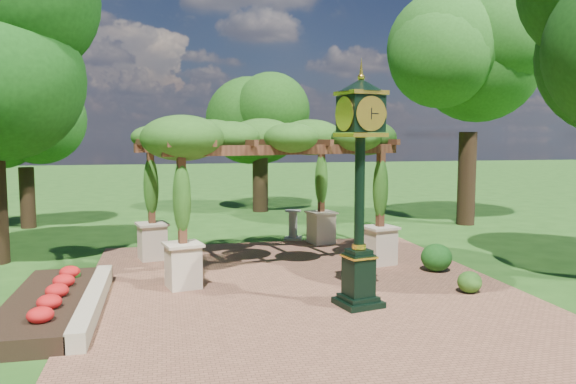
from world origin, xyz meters
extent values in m
plane|color=#1E4714|center=(0.00, 0.00, 0.00)|extent=(120.00, 120.00, 0.00)
cube|color=brown|center=(0.00, 1.00, 0.02)|extent=(10.00, 12.00, 0.04)
cube|color=#C6B793|center=(-4.60, 0.50, 0.20)|extent=(0.35, 5.00, 0.40)
cube|color=red|center=(-5.50, 0.50, 0.18)|extent=(1.50, 5.00, 0.36)
cube|color=black|center=(0.89, -0.44, 0.10)|extent=(1.02, 1.02, 0.13)
cube|color=black|center=(0.89, -0.44, 0.68)|extent=(0.64, 0.64, 0.96)
cube|color=gold|center=(0.89, -0.44, 1.11)|extent=(0.71, 0.71, 0.04)
cylinder|color=black|center=(0.89, -0.44, 2.49)|extent=(0.25, 0.25, 2.45)
cube|color=black|center=(0.89, -0.44, 4.09)|extent=(0.89, 0.89, 0.75)
cylinder|color=white|center=(0.97, -0.81, 4.09)|extent=(0.63, 0.17, 0.64)
cone|color=black|center=(0.89, -0.44, 4.68)|extent=(1.14, 1.14, 0.27)
sphere|color=gold|center=(0.89, -0.44, 4.84)|extent=(0.15, 0.15, 0.15)
cube|color=beige|center=(-2.70, 1.82, 0.55)|extent=(0.88, 0.88, 1.01)
cube|color=#59311E|center=(-2.70, 1.82, 2.15)|extent=(0.22, 0.22, 2.08)
cube|color=beige|center=(2.78, 3.12, 0.55)|extent=(0.88, 0.88, 1.01)
cube|color=#59311E|center=(2.78, 3.12, 2.15)|extent=(0.22, 0.22, 2.08)
cube|color=beige|center=(-3.48, 5.11, 0.55)|extent=(0.88, 0.88, 1.01)
cube|color=#59311E|center=(-3.48, 5.11, 2.15)|extent=(0.22, 0.22, 2.08)
cube|color=beige|center=(2.00, 6.41, 0.55)|extent=(0.88, 0.88, 1.01)
cube|color=#59311E|center=(2.00, 6.41, 2.15)|extent=(0.22, 0.22, 2.08)
cube|color=#59311E|center=(0.04, 2.47, 3.28)|extent=(6.39, 1.66, 0.25)
cube|color=#59311E|center=(-0.74, 5.76, 3.28)|extent=(6.39, 1.66, 0.25)
ellipsoid|color=#265217|center=(-0.35, 4.12, 3.59)|extent=(7.29, 5.45, 1.13)
cube|color=gray|center=(1.23, 7.26, 0.05)|extent=(0.74, 0.74, 0.11)
cylinder|color=gray|center=(1.23, 7.26, 0.54)|extent=(0.38, 0.38, 0.97)
cylinder|color=gray|center=(1.23, 7.26, 1.04)|extent=(0.70, 0.70, 0.05)
ellipsoid|color=#2D5D1A|center=(3.72, -0.07, 0.29)|extent=(0.73, 0.73, 0.50)
ellipsoid|color=#174A14|center=(3.95, 2.00, 0.41)|extent=(0.89, 0.89, 0.74)
ellipsoid|color=#275D1A|center=(3.55, 6.05, 0.40)|extent=(1.01, 1.01, 0.72)
cylinder|color=black|center=(-8.39, 12.10, 1.20)|extent=(0.57, 0.57, 2.40)
ellipsoid|color=#205718|center=(-8.39, 12.10, 4.29)|extent=(3.23, 3.23, 3.79)
cylinder|color=#2F2112|center=(1.36, 14.86, 1.49)|extent=(0.74, 0.74, 2.97)
ellipsoid|color=#1A4210|center=(1.36, 14.86, 5.31)|extent=(4.20, 4.20, 4.69)
cylinder|color=black|center=(8.92, 9.16, 1.89)|extent=(0.72, 0.72, 3.78)
ellipsoid|color=#225618|center=(8.92, 9.16, 6.76)|extent=(4.64, 4.64, 5.97)
camera|label=1|loc=(-3.08, -11.50, 3.67)|focal=35.00mm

